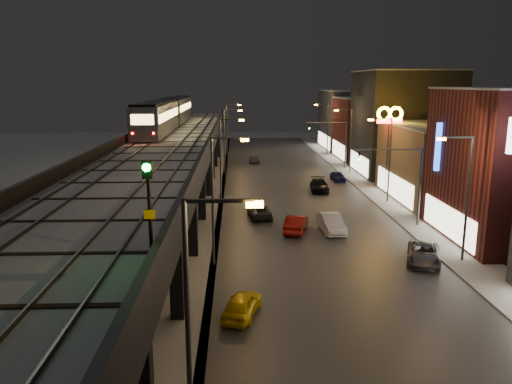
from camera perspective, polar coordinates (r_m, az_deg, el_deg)
name	(u,v)px	position (r m, az deg, el deg)	size (l,w,h in m)	color
ground	(217,368)	(23.71, -4.47, -19.47)	(220.00, 220.00, 0.00)	silver
road_surface	(294,195)	(56.91, 4.40, -0.33)	(17.00, 120.00, 0.06)	#46474D
sidewalk_right	(381,194)	(58.89, 14.11, -0.20)	(4.00, 120.00, 0.14)	#9FA1A8
under_viaduct_pavement	(175,196)	(56.95, -9.22, -0.45)	(11.00, 120.00, 0.06)	#9FA1A8
elevated_viaduct	(170,150)	(52.89, -9.83, 4.71)	(9.00, 100.00, 6.30)	black
viaduct_trackbed	(170,143)	(52.92, -9.85, 5.55)	(8.40, 100.00, 0.32)	#B2B7C1
viaduct_parapet_streetside	(211,138)	(52.51, -5.12, 6.14)	(0.30, 100.00, 1.10)	black
viaduct_parapet_far	(127,139)	(53.64, -14.49, 5.93)	(0.30, 100.00, 1.10)	black
building_c	(451,163)	(57.62, 21.37, 3.11)	(12.20, 15.20, 8.16)	brown
building_d	(404,123)	(72.13, 16.52, 7.55)	(12.20, 13.20, 14.16)	#222327
building_e	(375,129)	(85.63, 13.46, 7.05)	(12.20, 12.20, 10.16)	maroon
building_f	(355,120)	(99.10, 11.30, 8.12)	(12.20, 16.20, 11.16)	#3F3E45
streetlight_left_0	(196,310)	(16.84, -6.90, -13.26)	(2.57, 0.28, 9.00)	#38383A
streetlight_left_1	(217,192)	(33.95, -4.53, -0.02)	(2.57, 0.28, 9.00)	#38383A
streetlight_right_1	(465,190)	(37.41, 22.73, 0.20)	(2.56, 0.28, 9.00)	#38383A
streetlight_left_2	(223,155)	(51.67, -3.78, 4.26)	(2.57, 0.28, 9.00)	#38383A
streetlight_right_2	(387,154)	(54.01, 14.79, 4.23)	(2.56, 0.28, 9.00)	#38383A
streetlight_left_3	(226,137)	(69.53, -3.41, 6.34)	(2.57, 0.28, 9.00)	#38383A
streetlight_right_3	(349,136)	(71.29, 10.60, 6.30)	(2.56, 0.28, 9.00)	#38383A
streetlight_left_4	(228,126)	(87.45, -3.19, 7.58)	(2.57, 0.28, 9.00)	#38383A
streetlight_right_4	(326,125)	(88.85, 8.04, 7.55)	(2.56, 0.28, 9.00)	#38383A
traffic_light_rig_a	(407,177)	(45.40, 16.93, 1.68)	(6.10, 0.34, 7.00)	#38383A
traffic_light_rig_b	(338,139)	(74.09, 9.39, 6.00)	(6.10, 0.34, 7.00)	#38383A
subway_train	(168,113)	(70.87, -10.05, 8.93)	(3.13, 38.59, 3.75)	gray
rail_signal	(148,188)	(17.54, -12.22, 0.40)	(0.38, 0.45, 3.27)	black
car_taxi	(242,306)	(27.80, -1.63, -12.85)	(1.54, 3.83, 1.31)	#EBBF02
car_near_white	(296,224)	(42.65, 4.61, -3.68)	(1.56, 4.46, 1.47)	maroon
car_mid_silver	(260,212)	(47.05, 0.40, -2.27)	(2.02, 4.38, 1.22)	#38393A
car_far_white	(254,158)	(79.88, -0.20, 3.85)	(1.61, 4.01, 1.37)	slate
car_onc_silver	(331,224)	(42.97, 8.58, -3.62)	(1.63, 4.68, 1.54)	silver
car_onc_dark	(424,255)	(37.32, 18.61, -6.80)	(2.20, 4.76, 1.32)	#4D4E4F
car_onc_white	(319,186)	(58.80, 7.25, 0.70)	(2.00, 4.92, 1.43)	black
car_onc_red	(338,177)	(65.32, 9.33, 1.72)	(1.47, 3.66, 1.25)	#0F1847
sign_mcdonalds	(389,123)	(57.89, 15.01, 7.58)	(2.94, 0.37, 9.96)	#38383A
sign_carwash	(445,154)	(45.00, 20.77, 4.03)	(1.79, 0.35, 9.27)	#38383A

